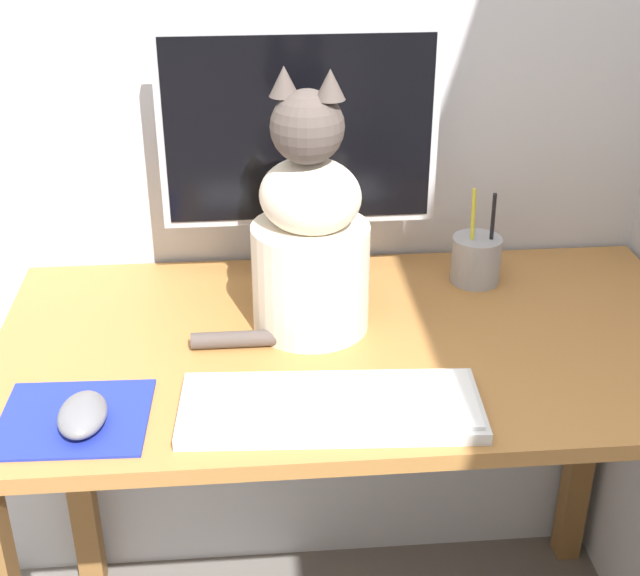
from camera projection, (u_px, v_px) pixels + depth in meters
The scene contains 7 objects.
desk at pixel (354, 402), 1.47m from camera, with size 1.14×0.61×0.75m.
monitor at pixel (299, 146), 1.48m from camera, with size 0.46×0.17×0.45m.
keyboard at pixel (331, 406), 1.23m from camera, with size 0.42×0.18×0.02m.
mousepad_left at pixel (74, 418), 1.22m from camera, with size 0.21×0.18×0.00m.
computer_mouse_left at pixel (82, 415), 1.19m from camera, with size 0.07×0.10×0.03m.
cat at pixel (309, 237), 1.38m from camera, with size 0.31×0.24×0.42m.
pen_cup at pixel (476, 259), 1.57m from camera, with size 0.09×0.09×0.17m.
Camera 1 is at (-0.16, -1.21, 1.47)m, focal length 50.00 mm.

